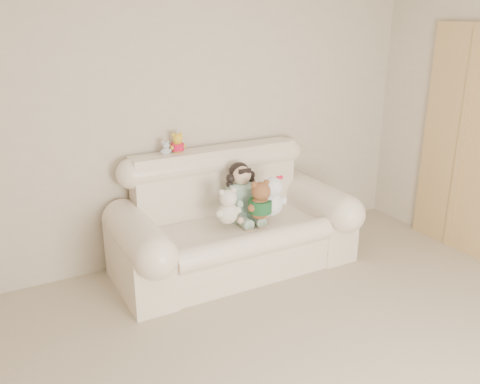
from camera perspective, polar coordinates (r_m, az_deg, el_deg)
name	(u,v)px	position (r m, az deg, el deg)	size (l,w,h in m)	color
wall_back	(195,116)	(4.63, -5.00, 8.39)	(4.50, 4.50, 0.00)	#B9A893
sofa	(235,214)	(4.46, -0.61, -2.47)	(2.10, 0.95, 1.03)	beige
door_panel	(464,141)	(5.19, 23.73, 5.20)	(0.06, 0.90, 2.10)	tan
seated_child	(241,191)	(4.52, 0.13, 0.10)	(0.32, 0.39, 0.53)	#2D6E48
brown_teddy	(260,196)	(4.34, 2.27, -0.49)	(0.26, 0.20, 0.40)	brown
white_cat	(272,192)	(4.42, 3.61, -0.01)	(0.27, 0.21, 0.43)	white
cream_teddy	(228,203)	(4.25, -1.39, -1.22)	(0.23, 0.18, 0.36)	beige
yellow_mini_bear	(177,141)	(4.48, -7.00, 5.62)	(0.14, 0.11, 0.22)	yellow
grey_mini_plush	(166,147)	(4.43, -8.29, 4.97)	(0.10, 0.08, 0.16)	silver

